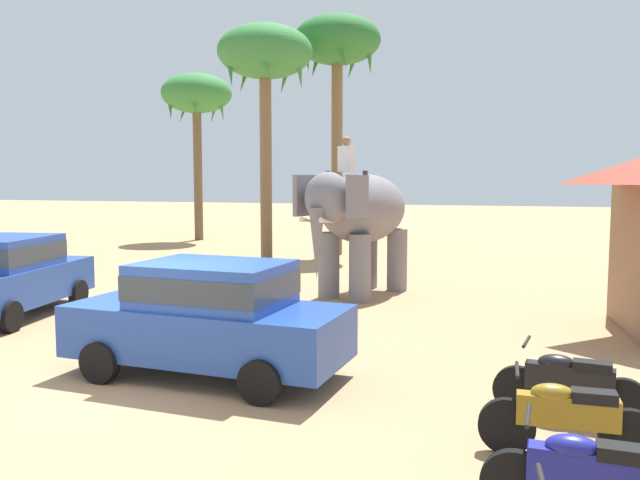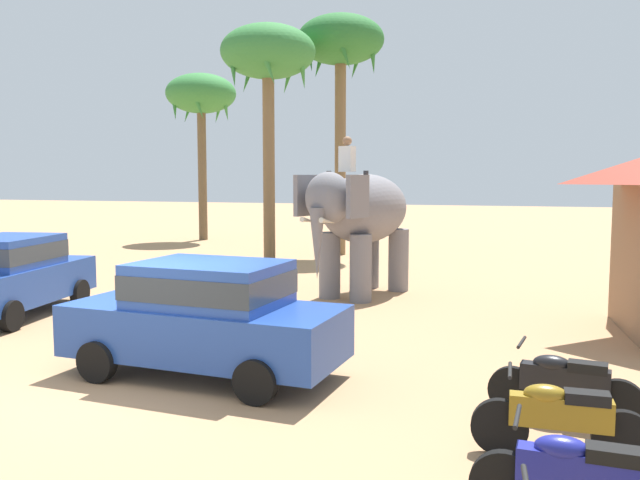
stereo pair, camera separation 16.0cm
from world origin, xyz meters
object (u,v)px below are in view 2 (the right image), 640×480
object	(u,v)px
elephant_with_mahout	(360,215)
palm_tree_behind_elephant	(341,48)
motorcycle_second_in_row	(580,478)
palm_tree_near_hut	(268,58)
palm_tree_left_of_road	(201,98)
motorcycle_mid_row	(560,417)
motorcycle_fourth_in_row	(564,384)
car_parked_far_side	(9,273)
car_sedan_foreground	(206,314)

from	to	relation	value
elephant_with_mahout	palm_tree_behind_elephant	bearing A→B (deg)	108.37
motorcycle_second_in_row	palm_tree_near_hut	xyz separation A→B (m)	(-8.73, 15.42, 6.43)
elephant_with_mahout	palm_tree_left_of_road	xyz separation A→B (m)	(-10.32, 11.92, 4.53)
motorcycle_mid_row	palm_tree_near_hut	xyz separation A→B (m)	(-8.65, 14.02, 6.43)
motorcycle_second_in_row	palm_tree_near_hut	world-z (taller)	palm_tree_near_hut
motorcycle_fourth_in_row	car_parked_far_side	bearing A→B (deg)	164.65
car_sedan_foreground	palm_tree_behind_elephant	bearing A→B (deg)	97.70
car_parked_far_side	motorcycle_fourth_in_row	xyz separation A→B (m)	(10.77, -2.96, -0.46)
motorcycle_mid_row	palm_tree_behind_elephant	bearing A→B (deg)	112.28
motorcycle_second_in_row	palm_tree_left_of_road	size ratio (longest dim) A/B	0.24
car_sedan_foreground	motorcycle_second_in_row	world-z (taller)	car_sedan_foreground
palm_tree_behind_elephant	car_sedan_foreground	bearing A→B (deg)	-82.30
car_sedan_foreground	palm_tree_behind_elephant	world-z (taller)	palm_tree_behind_elephant
elephant_with_mahout	motorcycle_mid_row	size ratio (longest dim) A/B	2.23
car_sedan_foreground	elephant_with_mahout	size ratio (longest dim) A/B	1.05
motorcycle_mid_row	palm_tree_left_of_road	bearing A→B (deg)	125.18
motorcycle_mid_row	palm_tree_behind_elephant	distance (m)	19.51
elephant_with_mahout	motorcycle_mid_row	xyz separation A→B (m)	(4.17, -8.64, -1.53)
car_sedan_foreground	motorcycle_second_in_row	xyz separation A→B (m)	(4.90, -3.00, -0.46)
palm_tree_behind_elephant	motorcycle_fourth_in_row	bearing A→B (deg)	-65.87
palm_tree_near_hut	motorcycle_mid_row	bearing A→B (deg)	-58.33
motorcycle_mid_row	palm_tree_left_of_road	distance (m)	25.88
elephant_with_mahout	motorcycle_second_in_row	world-z (taller)	elephant_with_mahout
motorcycle_second_in_row	motorcycle_mid_row	size ratio (longest dim) A/B	1.00
elephant_with_mahout	palm_tree_near_hut	xyz separation A→B (m)	(-4.48, 5.38, 4.90)
car_sedan_foreground	elephant_with_mahout	xyz separation A→B (m)	(0.65, 7.04, 1.06)
car_sedan_foreground	motorcycle_second_in_row	distance (m)	5.76
car_parked_far_side	palm_tree_near_hut	world-z (taller)	palm_tree_near_hut
elephant_with_mahout	palm_tree_behind_elephant	size ratio (longest dim) A/B	0.45
elephant_with_mahout	car_parked_far_side	bearing A→B (deg)	-145.19
car_parked_far_side	motorcycle_fourth_in_row	size ratio (longest dim) A/B	2.39
palm_tree_near_hut	palm_tree_left_of_road	distance (m)	8.78
car_sedan_foreground	palm_tree_behind_elephant	distance (m)	16.73
car_sedan_foreground	palm_tree_behind_elephant	xyz separation A→B (m)	(-2.05, 15.18, 6.73)
motorcycle_mid_row	palm_tree_near_hut	size ratio (longest dim) A/B	0.22
car_sedan_foreground	motorcycle_mid_row	size ratio (longest dim) A/B	2.34
palm_tree_behind_elephant	motorcycle_second_in_row	bearing A→B (deg)	-69.08
motorcycle_fourth_in_row	palm_tree_near_hut	world-z (taller)	palm_tree_near_hut
elephant_with_mahout	motorcycle_mid_row	world-z (taller)	elephant_with_mahout
motorcycle_second_in_row	palm_tree_behind_elephant	size ratio (longest dim) A/B	0.20
car_parked_far_side	elephant_with_mahout	world-z (taller)	elephant_with_mahout
elephant_with_mahout	palm_tree_left_of_road	world-z (taller)	palm_tree_left_of_road
car_sedan_foreground	car_parked_far_side	distance (m)	6.36
motorcycle_second_in_row	motorcycle_fourth_in_row	size ratio (longest dim) A/B	1.00
motorcycle_fourth_in_row	palm_tree_left_of_road	world-z (taller)	palm_tree_left_of_road
car_sedan_foreground	car_parked_far_side	size ratio (longest dim) A/B	0.98
car_sedan_foreground	palm_tree_left_of_road	bearing A→B (deg)	117.03
palm_tree_near_hut	car_parked_far_side	bearing A→B (deg)	-101.45
motorcycle_fourth_in_row	palm_tree_near_hut	distance (m)	16.83
palm_tree_behind_elephant	palm_tree_left_of_road	size ratio (longest dim) A/B	1.16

